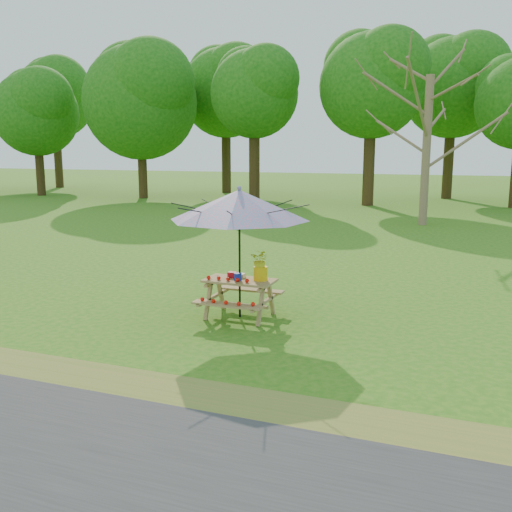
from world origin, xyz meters
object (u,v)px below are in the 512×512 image
(patio_umbrella, at_px, (239,205))
(picnic_table, at_px, (240,299))
(bare_tree, at_px, (434,9))
(flower_bucket, at_px, (261,264))

(patio_umbrella, bearing_deg, picnic_table, -95.19)
(bare_tree, xyz_separation_m, flower_bucket, (-1.49, -13.79, -6.90))
(patio_umbrella, bearing_deg, flower_bucket, 11.37)
(bare_tree, distance_m, patio_umbrella, 15.18)
(picnic_table, xyz_separation_m, patio_umbrella, (0.00, 0.00, 1.62))
(bare_tree, bearing_deg, flower_bucket, -96.17)
(flower_bucket, bearing_deg, patio_umbrella, -168.63)
(bare_tree, bearing_deg, patio_umbrella, -97.59)
(bare_tree, bearing_deg, picnic_table, -97.59)
(bare_tree, relative_size, patio_umbrella, 4.49)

